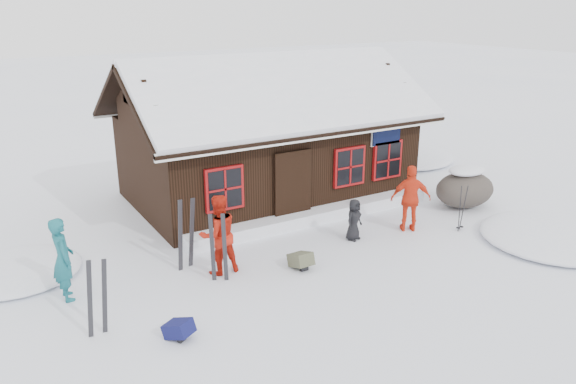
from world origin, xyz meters
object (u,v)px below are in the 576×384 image
skier_teal (63,259)px  backpack_olive (301,262)px  ski_pair_left (97,299)px  ski_poles (462,209)px  backpack_blue (179,332)px  skier_orange_left (218,234)px  boulder (465,188)px  skier_orange_right (411,199)px  skier_crouched (354,220)px

skier_teal → backpack_olive: size_ratio=3.24×
ski_pair_left → ski_poles: ski_pair_left is taller
backpack_blue → backpack_olive: bearing=-9.2°
skier_orange_left → backpack_olive: (1.66, -0.79, -0.77)m
boulder → backpack_blue: (-9.79, -2.30, -0.43)m
ski_poles → skier_orange_left: bearing=171.0°
ski_pair_left → backpack_olive: size_ratio=2.83×
ski_pair_left → skier_teal: bearing=106.2°
skier_orange_left → boulder: bearing=-178.4°
boulder → backpack_blue: size_ratio=3.85×
skier_teal → boulder: bearing=-94.7°
ski_pair_left → skier_orange_right: bearing=13.0°
skier_teal → boulder: size_ratio=0.93×
skier_orange_right → skier_crouched: (-1.65, 0.26, -0.35)m
skier_orange_right → ski_pair_left: skier_orange_right is taller
skier_orange_right → backpack_olive: (-3.70, -0.45, -0.75)m
boulder → backpack_olive: (-6.39, -1.03, -0.41)m
boulder → ski_poles: size_ratio=1.46×
ski_poles → backpack_blue: (-8.27, -1.02, -0.47)m
ski_poles → backpack_blue: bearing=-173.0°
skier_orange_right → ski_pair_left: (-8.27, -0.84, -0.18)m
backpack_blue → boulder: bearing=-16.4°
skier_teal → ski_poles: bearing=-102.4°
skier_crouched → boulder: (4.35, 0.31, 0.02)m
boulder → ski_poles: (-1.52, -1.28, 0.05)m
skier_teal → ski_pair_left: skier_teal is taller
skier_crouched → ski_pair_left: ski_pair_left is taller
skier_orange_right → skier_crouched: skier_orange_right is taller
skier_teal → ski_poles: 9.84m
skier_crouched → boulder: bearing=-15.6°
skier_orange_left → backpack_olive: bearing=154.6°
backpack_blue → ski_pair_left: bearing=113.5°
skier_teal → skier_orange_right: bearing=-99.0°
skier_crouched → ski_poles: bearing=-38.6°
skier_orange_left → boulder: skier_orange_left is taller
skier_crouched → backpack_blue: size_ratio=2.22×
ski_poles → backpack_olive: bearing=177.1°
backpack_blue → skier_teal: bearing=89.6°
ski_pair_left → backpack_blue: bearing=-29.6°
boulder → ski_pair_left: (-10.97, -1.42, 0.16)m
skier_orange_right → boulder: (2.70, 0.58, -0.34)m
ski_pair_left → backpack_olive: ski_pair_left is taller
backpack_blue → backpack_olive: size_ratio=0.90×
skier_teal → boulder: 11.25m
skier_teal → skier_orange_left: (3.18, -0.53, 0.03)m
skier_crouched → backpack_olive: bearing=179.6°
skier_orange_left → ski_poles: skier_orange_left is taller
backpack_blue → backpack_olive: 3.63m
skier_orange_left → boulder: 8.07m
skier_teal → ski_pair_left: size_ratio=1.15×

